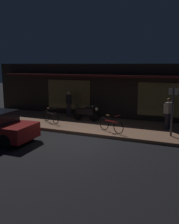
# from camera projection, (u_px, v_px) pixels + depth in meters

# --- Properties ---
(ground_plane) EXTENTS (60.00, 60.00, 0.00)m
(ground_plane) POSITION_uv_depth(u_px,v_px,m) (79.00, 142.00, 11.72)
(ground_plane) COLOR black
(sidewalk_slab) EXTENTS (18.00, 4.00, 0.15)m
(sidewalk_slab) POSITION_uv_depth(u_px,v_px,m) (102.00, 126.00, 14.40)
(sidewalk_slab) COLOR #8C6047
(sidewalk_slab) RESTS_ON ground_plane
(storefront_building) EXTENTS (18.00, 3.30, 3.60)m
(storefront_building) POSITION_uv_depth(u_px,v_px,m) (119.00, 90.00, 17.13)
(storefront_building) COLOR black
(storefront_building) RESTS_ON ground_plane
(motorcycle) EXTENTS (1.70, 0.55, 0.97)m
(motorcycle) POSITION_uv_depth(u_px,v_px,m) (86.00, 113.00, 15.26)
(motorcycle) COLOR black
(motorcycle) RESTS_ON sidewalk_slab
(bicycle_parked) EXTENTS (1.53, 0.73, 0.91)m
(bicycle_parked) POSITION_uv_depth(u_px,v_px,m) (111.00, 125.00, 12.80)
(bicycle_parked) COLOR black
(bicycle_parked) RESTS_ON sidewalk_slab
(bicycle_extra) EXTENTS (1.52, 0.75, 0.91)m
(bicycle_extra) POSITION_uv_depth(u_px,v_px,m) (51.00, 116.00, 14.85)
(bicycle_extra) COLOR black
(bicycle_extra) RESTS_ON sidewalk_slab
(person_photographer) EXTENTS (0.44, 0.59, 1.67)m
(person_photographer) POSITION_uv_depth(u_px,v_px,m) (69.00, 103.00, 16.51)
(person_photographer) COLOR #28232D
(person_photographer) RESTS_ON sidewalk_slab
(person_bystander) EXTENTS (0.58, 0.44, 1.67)m
(person_bystander) POSITION_uv_depth(u_px,v_px,m) (168.00, 113.00, 13.28)
(person_bystander) COLOR #28232D
(person_bystander) RESTS_ON sidewalk_slab
(sign_post) EXTENTS (0.44, 0.09, 2.40)m
(sign_post) POSITION_uv_depth(u_px,v_px,m) (172.00, 108.00, 11.85)
(sign_post) COLOR #47474C
(sign_post) RESTS_ON sidewalk_slab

